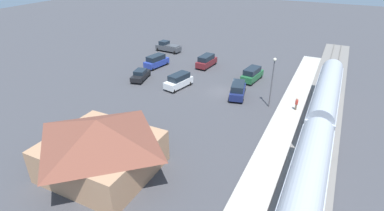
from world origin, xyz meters
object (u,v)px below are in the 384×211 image
suv_maroon (206,61)px  suv_navy (238,90)px  passenger_train (317,135)px  pickup_charcoal (168,47)px  sedan_black (140,75)px  suv_white (179,81)px  station_building (100,145)px  suv_green (252,74)px  suv_blue (156,61)px  light_pole_near_platform (273,76)px  pedestrian_on_platform (297,103)px

suv_maroon → suv_navy: bearing=133.6°
passenger_train → pickup_charcoal: (32.03, -25.42, -1.83)m
sedan_black → suv_navy: bearing=-177.3°
suv_navy → suv_white: (9.32, 0.75, 0.00)m
station_building → suv_green: size_ratio=2.05×
sedan_black → suv_blue: 6.52m
passenger_train → suv_maroon: 29.23m
light_pole_near_platform → sedan_black: bearing=-0.5°
station_building → pickup_charcoal: 39.01m
passenger_train → pickup_charcoal: passenger_train is taller
pedestrian_on_platform → sedan_black: bearing=-0.4°
suv_maroon → suv_blue: bearing=26.4°
pedestrian_on_platform → sedan_black: 24.85m
suv_maroon → pickup_charcoal: suv_maroon is taller
station_building → passenger_train: bearing=-148.7°
light_pole_near_platform → suv_blue: bearing=-16.5°
suv_green → light_pole_near_platform: size_ratio=0.74×
pedestrian_on_platform → suv_green: bearing=-43.7°
suv_navy → suv_blue: size_ratio=1.01×
suv_navy → suv_maroon: (9.27, -9.73, 0.00)m
sedan_black → suv_navy: suv_navy is taller
passenger_train → suv_blue: size_ratio=7.12×
pedestrian_on_platform → pickup_charcoal: (28.74, -15.75, -0.25)m
suv_green → suv_white: size_ratio=0.98×
suv_navy → suv_blue: same height
suv_navy → suv_white: bearing=4.6°
sedan_black → pedestrian_on_platform: bearing=179.6°
passenger_train → station_building: (18.00, 10.93, 0.09)m
passenger_train → pedestrian_on_platform: bearing=-71.2°
pedestrian_on_platform → suv_maroon: 20.61m
station_building → light_pole_near_platform: bearing=-118.6°
station_building → sedan_black: (10.13, -20.76, -2.07)m
suv_navy → suv_maroon: 13.43m
station_building → suv_blue: bearing=-67.8°
sedan_black → suv_white: bearing=-179.8°
suv_navy → suv_white: 9.35m
pedestrian_on_platform → pickup_charcoal: pickup_charcoal is taller
passenger_train → station_building: 21.06m
sedan_black → suv_navy: (-16.47, -0.78, 0.27)m
station_building → suv_green: bearing=-102.7°
station_building → suv_blue: station_building is taller
suv_white → suv_navy: bearing=-175.4°
suv_white → pedestrian_on_platform: bearing=179.4°
suv_navy → suv_white: size_ratio=1.00×
pickup_charcoal → suv_blue: bearing=107.7°
suv_navy → suv_maroon: same height
station_building → suv_maroon: size_ratio=2.08×
suv_blue → suv_white: bearing=141.8°
suv_maroon → suv_white: bearing=89.7°
pickup_charcoal → suv_blue: suv_blue is taller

